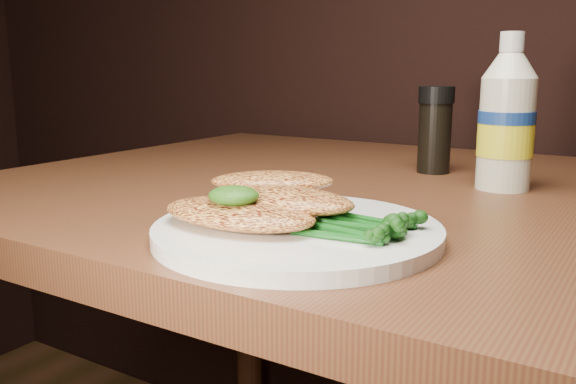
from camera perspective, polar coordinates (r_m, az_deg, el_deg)
The scene contains 8 objects.
plate at distance 0.54m, azimuth 0.86°, elevation -3.69°, with size 0.25×0.25×0.01m, color white.
chicken_front at distance 0.53m, azimuth -4.65°, elevation -2.02°, with size 0.14×0.08×0.02m, color #F9A84F.
chicken_mid at distance 0.54m, azimuth -0.35°, elevation -0.64°, with size 0.14×0.07×0.02m, color #F9A84F.
chicken_back at distance 0.59m, azimuth -1.45°, elevation 1.02°, with size 0.12×0.06×0.02m, color #F9A84F.
pesto_front at distance 0.52m, azimuth -5.08°, elevation -0.34°, with size 0.04×0.04×0.02m, color black.
broccolini_bundle at distance 0.51m, azimuth 6.05°, elevation -2.69°, with size 0.13×0.10×0.02m, color #115115, non-canonical shape.
mayo_bottle at distance 0.79m, azimuth 19.73°, elevation 7.01°, with size 0.07×0.07×0.19m, color beige, non-canonical shape.
pepper_grinder at distance 0.89m, azimuth 13.52°, elevation 5.64°, with size 0.05×0.05×0.12m, color black, non-canonical shape.
Camera 1 is at (0.22, 0.34, 0.90)m, focal length 38.19 mm.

